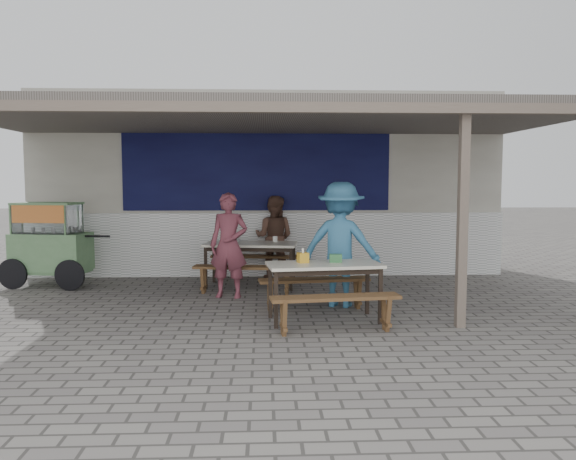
# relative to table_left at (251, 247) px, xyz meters

# --- Properties ---
(ground) EXTENTS (60.00, 60.00, 0.00)m
(ground) POSITION_rel_table_left_xyz_m (0.30, -1.91, -0.68)
(ground) COLOR slate
(ground) RESTS_ON ground
(back_wall) EXTENTS (9.00, 1.28, 3.50)m
(back_wall) POSITION_rel_table_left_xyz_m (0.29, 1.67, 1.04)
(back_wall) COLOR beige
(back_wall) RESTS_ON ground
(warung_roof) EXTENTS (9.00, 4.21, 2.81)m
(warung_roof) POSITION_rel_table_left_xyz_m (0.31, -1.01, 2.04)
(warung_roof) COLOR #615A53
(warung_roof) RESTS_ON ground
(table_left) EXTENTS (1.63, 0.95, 0.75)m
(table_left) POSITION_rel_table_left_xyz_m (0.00, 0.00, 0.00)
(table_left) COLOR white
(table_left) RESTS_ON ground
(bench_left_street) EXTENTS (1.67, 0.48, 0.45)m
(bench_left_street) POSITION_rel_table_left_xyz_m (-0.08, -0.64, -0.33)
(bench_left_street) COLOR brown
(bench_left_street) RESTS_ON ground
(bench_left_wall) EXTENTS (1.67, 0.48, 0.45)m
(bench_left_wall) POSITION_rel_table_left_xyz_m (0.08, 0.64, -0.33)
(bench_left_wall) COLOR brown
(bench_left_wall) RESTS_ON ground
(table_right) EXTENTS (1.52, 0.83, 0.75)m
(table_right) POSITION_rel_table_left_xyz_m (1.00, -2.42, -0.00)
(table_right) COLOR white
(table_right) RESTS_ON ground
(bench_right_street) EXTENTS (1.57, 0.46, 0.45)m
(bench_right_street) POSITION_rel_table_left_xyz_m (1.07, -3.03, -0.33)
(bench_right_street) COLOR brown
(bench_right_street) RESTS_ON ground
(bench_right_wall) EXTENTS (1.57, 0.46, 0.45)m
(bench_right_wall) POSITION_rel_table_left_xyz_m (0.93, -1.82, -0.33)
(bench_right_wall) COLOR brown
(bench_right_wall) RESTS_ON ground
(vendor_cart) EXTENTS (1.86, 0.91, 1.44)m
(vendor_cart) POSITION_rel_table_left_xyz_m (-3.43, 0.16, 0.11)
(vendor_cart) COLOR #689563
(vendor_cart) RESTS_ON ground
(patron_street_side) EXTENTS (0.66, 0.50, 1.63)m
(patron_street_side) POSITION_rel_table_left_xyz_m (-0.32, -0.89, 0.14)
(patron_street_side) COLOR brown
(patron_street_side) RESTS_ON ground
(patron_wall_side) EXTENTS (0.88, 0.77, 1.53)m
(patron_wall_side) POSITION_rel_table_left_xyz_m (0.41, 0.82, 0.09)
(patron_wall_side) COLOR brown
(patron_wall_side) RESTS_ON ground
(patron_right_table) EXTENTS (1.31, 1.00, 1.79)m
(patron_right_table) POSITION_rel_table_left_xyz_m (1.33, -1.57, 0.22)
(patron_right_table) COLOR teal
(patron_right_table) RESTS_ON ground
(tissue_box) EXTENTS (0.16, 0.16, 0.13)m
(tissue_box) POSITION_rel_table_left_xyz_m (0.73, -2.35, 0.14)
(tissue_box) COLOR gold
(tissue_box) RESTS_ON table_right
(donation_box) EXTENTS (0.17, 0.12, 0.11)m
(donation_box) POSITION_rel_table_left_xyz_m (1.16, -2.34, 0.13)
(donation_box) COLOR #2E6939
(donation_box) RESTS_ON table_right
(condiment_jar) EXTENTS (0.08, 0.08, 0.09)m
(condiment_jar) POSITION_rel_table_left_xyz_m (0.42, 0.19, 0.12)
(condiment_jar) COLOR white
(condiment_jar) RESTS_ON table_left
(condiment_bowl) EXTENTS (0.22, 0.22, 0.05)m
(condiment_bowl) POSITION_rel_table_left_xyz_m (-0.28, 0.09, 0.10)
(condiment_bowl) COLOR silver
(condiment_bowl) RESTS_ON table_left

